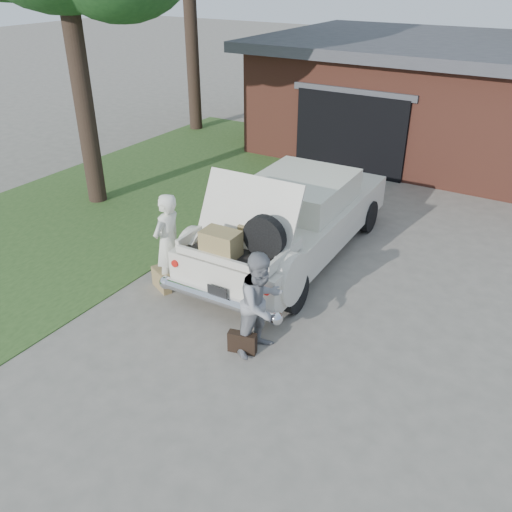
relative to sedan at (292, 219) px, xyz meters
The scene contains 8 objects.
ground 2.89m from the sedan, 80.08° to the right, with size 90.00×90.00×0.00m, color gray.
grass_strip 5.09m from the sedan, behind, with size 6.00×16.00×0.02m, color #2D4C1E.
house 8.90m from the sedan, 80.51° to the left, with size 12.80×7.80×3.30m.
sedan is the anchor object (origin of this frame).
woman_left 2.60m from the sedan, 119.76° to the right, with size 0.67×0.44×1.83m, color silver.
woman_right 3.13m from the sedan, 70.08° to the right, with size 0.82×0.64×1.68m, color gray.
suitcase_left 2.83m from the sedan, 120.27° to the right, with size 0.50×0.16×0.38m, color #9B804E.
suitcase_right 3.32m from the sedan, 74.78° to the right, with size 0.44×0.14×0.34m, color black.
Camera 1 is at (4.04, -5.95, 5.28)m, focal length 38.00 mm.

